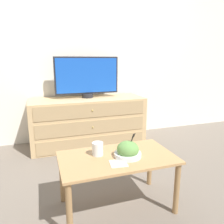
{
  "coord_description": "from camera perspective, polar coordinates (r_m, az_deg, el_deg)",
  "views": [
    {
      "loc": [
        -0.69,
        -3.27,
        1.2
      ],
      "look_at": [
        -0.05,
        -1.37,
        0.72
      ],
      "focal_mm": 35.0,
      "sensor_mm": 36.0,
      "label": 1
    }
  ],
  "objects": [
    {
      "name": "dresser",
      "position": [
        3.14,
        -6.27,
        -2.5
      ],
      "size": [
        1.57,
        0.58,
        0.67
      ],
      "color": "tan",
      "rests_on": "ground_plane"
    },
    {
      "name": "takeout_bowl",
      "position": [
        1.74,
        4.15,
        -10.05
      ],
      "size": [
        0.21,
        0.21,
        0.2
      ],
      "color": "silver",
      "rests_on": "coffee_table"
    },
    {
      "name": "wall_back",
      "position": [
        3.37,
        -6.97,
        15.13
      ],
      "size": [
        12.0,
        0.05,
        2.6
      ],
      "color": "white",
      "rests_on": "ground_plane"
    },
    {
      "name": "napkin",
      "position": [
        1.65,
        1.68,
        -13.27
      ],
      "size": [
        0.14,
        0.14,
        0.0
      ],
      "color": "silver",
      "rests_on": "coffee_table"
    },
    {
      "name": "drink_cup",
      "position": [
        1.77,
        -3.77,
        -9.78
      ],
      "size": [
        0.09,
        0.09,
        0.11
      ],
      "color": "white",
      "rests_on": "coffee_table"
    },
    {
      "name": "coffee_table",
      "position": [
        1.79,
        1.35,
        -13.54
      ],
      "size": [
        0.91,
        0.52,
        0.45
      ],
      "color": "tan",
      "rests_on": "ground_plane"
    },
    {
      "name": "ground_plane",
      "position": [
        3.55,
        -6.29,
        -6.33
      ],
      "size": [
        12.0,
        12.0,
        0.0
      ],
      "primitive_type": "plane",
      "color": "#70665B"
    },
    {
      "name": "tv",
      "position": [
        3.1,
        -6.54,
        9.18
      ],
      "size": [
        0.89,
        0.15,
        0.57
      ],
      "color": "#232328",
      "rests_on": "dresser"
    }
  ]
}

